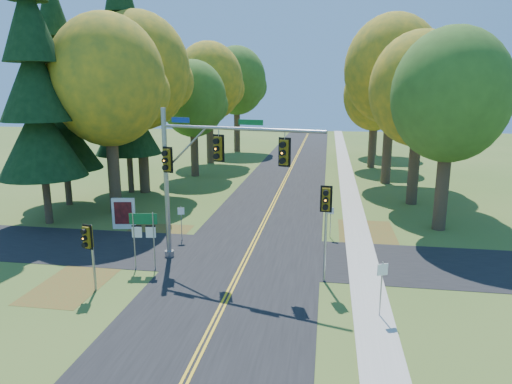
# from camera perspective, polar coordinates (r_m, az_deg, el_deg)

# --- Properties ---
(ground) EXTENTS (160.00, 160.00, 0.00)m
(ground) POSITION_cam_1_polar(r_m,az_deg,el_deg) (23.57, -1.90, -9.60)
(ground) COLOR #3C5A1F
(ground) RESTS_ON ground
(road_main) EXTENTS (8.00, 160.00, 0.02)m
(road_main) POSITION_cam_1_polar(r_m,az_deg,el_deg) (23.57, -1.90, -9.58)
(road_main) COLOR black
(road_main) RESTS_ON ground
(road_cross) EXTENTS (60.00, 6.00, 0.02)m
(road_cross) POSITION_cam_1_polar(r_m,az_deg,el_deg) (25.40, -1.04, -7.90)
(road_cross) COLOR black
(road_cross) RESTS_ON ground
(centerline_left) EXTENTS (0.10, 160.00, 0.01)m
(centerline_left) POSITION_cam_1_polar(r_m,az_deg,el_deg) (23.58, -2.14, -9.53)
(centerline_left) COLOR gold
(centerline_left) RESTS_ON road_main
(centerline_right) EXTENTS (0.10, 160.00, 0.01)m
(centerline_right) POSITION_cam_1_polar(r_m,az_deg,el_deg) (23.55, -1.66, -9.56)
(centerline_right) COLOR gold
(centerline_right) RESTS_ON road_main
(sidewalk_east) EXTENTS (1.60, 160.00, 0.06)m
(sidewalk_east) POSITION_cam_1_polar(r_m,az_deg,el_deg) (23.28, 13.51, -10.19)
(sidewalk_east) COLOR #9E998E
(sidewalk_east) RESTS_ON ground
(leaf_patch_w_near) EXTENTS (4.00, 6.00, 0.00)m
(leaf_patch_w_near) POSITION_cam_1_polar(r_m,az_deg,el_deg) (28.97, -13.16, -5.61)
(leaf_patch_w_near) COLOR brown
(leaf_patch_w_near) RESTS_ON ground
(leaf_patch_e) EXTENTS (3.50, 8.00, 0.00)m
(leaf_patch_e) POSITION_cam_1_polar(r_m,az_deg,el_deg) (28.95, 13.83, -5.66)
(leaf_patch_e) COLOR brown
(leaf_patch_e) RESTS_ON ground
(leaf_patch_w_far) EXTENTS (3.00, 5.00, 0.00)m
(leaf_patch_w_far) POSITION_cam_1_polar(r_m,az_deg,el_deg) (23.56, -21.92, -10.57)
(leaf_patch_w_far) COLOR brown
(leaf_patch_w_far) RESTS_ON ground
(tree_w_a) EXTENTS (8.00, 8.00, 14.15)m
(tree_w_a) POSITION_cam_1_polar(r_m,az_deg,el_deg) (34.38, -17.89, 13.02)
(tree_w_a) COLOR #38281C
(tree_w_a) RESTS_ON ground
(tree_e_a) EXTENTS (7.20, 7.20, 12.73)m
(tree_e_a) POSITION_cam_1_polar(r_m,az_deg,el_deg) (31.07, 23.22, 10.95)
(tree_e_a) COLOR #38281C
(tree_e_a) RESTS_ON ground
(tree_w_b) EXTENTS (8.60, 8.60, 15.38)m
(tree_w_b) POSITION_cam_1_polar(r_m,az_deg,el_deg) (40.93, -14.30, 14.33)
(tree_w_b) COLOR #38281C
(tree_w_b) RESTS_ON ground
(tree_e_b) EXTENTS (7.60, 7.60, 13.33)m
(tree_e_b) POSITION_cam_1_polar(r_m,az_deg,el_deg) (37.60, 19.87, 11.91)
(tree_e_b) COLOR #38281C
(tree_e_b) RESTS_ON ground
(tree_w_c) EXTENTS (6.80, 6.80, 11.91)m
(tree_w_c) POSITION_cam_1_polar(r_m,az_deg,el_deg) (47.89, -7.78, 11.41)
(tree_w_c) COLOR #38281C
(tree_w_c) RESTS_ON ground
(tree_e_c) EXTENTS (8.80, 8.80, 15.79)m
(tree_e_c) POSITION_cam_1_polar(r_m,az_deg,el_deg) (45.48, 16.75, 14.36)
(tree_e_c) COLOR #38281C
(tree_e_c) RESTS_ON ground
(tree_w_d) EXTENTS (8.20, 8.20, 14.56)m
(tree_w_d) POSITION_cam_1_polar(r_m,az_deg,el_deg) (56.43, -5.83, 13.51)
(tree_w_d) COLOR #38281C
(tree_w_d) RESTS_ON ground
(tree_e_d) EXTENTS (7.00, 7.00, 12.32)m
(tree_e_d) POSITION_cam_1_polar(r_m,az_deg,el_deg) (54.52, 14.67, 11.58)
(tree_e_d) COLOR #38281C
(tree_e_d) RESTS_ON ground
(tree_w_e) EXTENTS (8.40, 8.40, 14.97)m
(tree_w_e) POSITION_cam_1_polar(r_m,az_deg,el_deg) (66.79, -2.36, 13.68)
(tree_w_e) COLOR #38281C
(tree_w_e) RESTS_ON ground
(tree_e_e) EXTENTS (7.80, 7.80, 13.74)m
(tree_e_e) POSITION_cam_1_polar(r_m,az_deg,el_deg) (65.29, 14.91, 12.53)
(tree_e_e) COLOR #38281C
(tree_e_e) RESTS_ON ground
(pine_a) EXTENTS (5.60, 5.60, 19.48)m
(pine_a) POSITION_cam_1_polar(r_m,az_deg,el_deg) (33.16, -25.86, 11.89)
(pine_a) COLOR #38281C
(pine_a) RESTS_ON ground
(pine_b) EXTENTS (5.60, 5.60, 17.31)m
(pine_b) POSITION_cam_1_polar(r_m,az_deg,el_deg) (38.18, -23.31, 10.53)
(pine_b) COLOR #38281C
(pine_b) RESTS_ON ground
(pine_c) EXTENTS (5.60, 5.60, 20.56)m
(pine_c) POSITION_cam_1_polar(r_m,az_deg,el_deg) (41.16, -16.09, 13.28)
(pine_c) COLOR #38281C
(pine_c) RESTS_ON ground
(traffic_mast) EXTENTS (8.57, 2.66, 8.04)m
(traffic_mast) POSITION_cam_1_polar(r_m,az_deg,el_deg) (23.10, -6.91, 3.20)
(traffic_mast) COLOR gray
(traffic_mast) RESTS_ON ground
(east_signal_pole) EXTENTS (0.55, 0.63, 4.72)m
(east_signal_pole) POSITION_cam_1_polar(r_m,az_deg,el_deg) (21.06, 8.73, -2.22)
(east_signal_pole) COLOR #9B9DA3
(east_signal_pole) RESTS_ON ground
(ped_signal_pole) EXTENTS (0.49, 0.58, 3.19)m
(ped_signal_pole) POSITION_cam_1_polar(r_m,az_deg,el_deg) (21.53, -20.21, -5.90)
(ped_signal_pole) COLOR gray
(ped_signal_pole) RESTS_ON ground
(route_sign_cluster) EXTENTS (1.39, 0.23, 3.00)m
(route_sign_cluster) POSITION_cam_1_polar(r_m,az_deg,el_deg) (23.54, -13.88, -4.55)
(route_sign_cluster) COLOR gray
(route_sign_cluster) RESTS_ON ground
(info_kiosk) EXTENTS (1.49, 0.46, 2.05)m
(info_kiosk) POSITION_cam_1_polar(r_m,az_deg,el_deg) (31.03, -16.21, -2.60)
(info_kiosk) COLOR silver
(info_kiosk) RESTS_ON ground
(reg_sign_e_north) EXTENTS (0.37, 0.14, 2.00)m
(reg_sign_e_north) POSITION_cam_1_polar(r_m,az_deg,el_deg) (28.27, 9.31, -3.01)
(reg_sign_e_north) COLOR gray
(reg_sign_e_north) RESTS_ON ground
(reg_sign_e_south) EXTENTS (0.43, 0.20, 2.35)m
(reg_sign_e_south) POSITION_cam_1_polar(r_m,az_deg,el_deg) (19.02, 15.45, -10.49)
(reg_sign_e_south) COLOR gray
(reg_sign_e_south) RESTS_ON ground
(reg_sign_w) EXTENTS (0.39, 0.14, 2.09)m
(reg_sign_w) POSITION_cam_1_polar(r_m,az_deg,el_deg) (27.84, -9.33, -3.11)
(reg_sign_w) COLOR gray
(reg_sign_w) RESTS_ON ground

